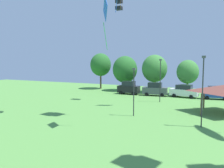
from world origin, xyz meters
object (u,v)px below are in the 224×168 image
Objects in this scene: kite_flying_2 at (105,10)px; light_post_2 at (134,89)px; light_post_3 at (160,78)px; kite_flying_10 at (119,5)px; parked_car_second_from_left at (155,89)px; light_post_0 at (203,88)px; parked_car_rightmost_in_row at (216,93)px; parked_car_leftmost at (129,88)px; treeline_tree_1 at (125,69)px; treeline_tree_0 at (101,65)px; treeline_tree_2 at (155,69)px; parked_car_third_from_left at (184,91)px; treeline_tree_3 at (188,72)px.

light_post_2 is (0.77, 5.83, -7.90)m from kite_flying_2.
kite_flying_10 is at bearing -164.41° from light_post_3.
light_post_0 is at bearing -69.02° from parked_car_second_from_left.
parked_car_rightmost_in_row is at bearing -4.14° from parked_car_second_from_left.
kite_flying_2 is 25.02m from parked_car_leftmost.
treeline_tree_1 is at bearing 119.28° from parked_car_leftmost.
parked_car_second_from_left is at bearing 92.44° from kite_flying_2.
parked_car_second_from_left is 0.63× the size of treeline_tree_1.
treeline_tree_0 is at bearing 118.30° from kite_flying_2.
treeline_tree_1 is at bearing 107.84° from kite_flying_2.
kite_flying_2 is 11.81m from light_post_0.
light_post_0 is at bearing -99.84° from parked_car_rightmost_in_row.
light_post_0 is 24.44m from treeline_tree_2.
light_post_0 is (14.36, -17.92, 2.67)m from parked_car_leftmost.
treeline_tree_2 reaches higher than parked_car_third_from_left.
parked_car_leftmost is at bearing -133.15° from treeline_tree_2.
light_post_0 is 13.86m from light_post_3.
parked_car_rightmost_in_row is at bearing 63.28° from light_post_2.
kite_flying_10 is (-4.83, 14.52, 3.87)m from kite_flying_2.
treeline_tree_0 is 19.08m from treeline_tree_3.
treeline_tree_2 is at bearing 98.11° from light_post_2.
treeline_tree_2 is at bearing -2.16° from treeline_tree_1.
treeline_tree_1 is at bearing 144.23° from parked_car_second_from_left.
parked_car_leftmost is 0.89× the size of parked_car_second_from_left.
treeline_tree_3 is at bearing 19.33° from parked_car_leftmost.
light_post_2 is at bearing -123.75° from parked_car_rightmost_in_row.
treeline_tree_0 is at bearing 153.38° from parked_car_second_from_left.
treeline_tree_3 is at bearing 80.18° from light_post_2.
treeline_tree_2 reaches higher than parked_car_rightmost_in_row.
parked_car_rightmost_in_row is at bearing 1.18° from parked_car_leftmost.
parked_car_rightmost_in_row is at bearing -17.93° from treeline_tree_2.
treeline_tree_0 is at bearing 161.78° from parked_car_rightmost_in_row.
kite_flying_2 reaches higher than light_post_2.
kite_flying_2 is 17.90m from light_post_3.
kite_flying_2 is at bearing -152.92° from light_post_0.
parked_car_second_from_left is at bearing 95.97° from light_post_2.
light_post_0 is (8.33, 4.26, -7.21)m from kite_flying_2.
treeline_tree_2 reaches higher than parked_car_second_from_left.
light_post_3 is at bearing 15.59° from kite_flying_10.
parked_car_third_from_left is 1.06× the size of parked_car_rightmost_in_row.
kite_flying_2 is 25.02m from parked_car_third_from_left.
light_post_2 is at bearing -90.30° from parked_car_second_from_left.
light_post_2 is 0.84× the size of light_post_3.
light_post_3 is 14.34m from treeline_tree_1.
parked_car_third_from_left is (10.17, 0.38, -0.11)m from parked_car_leftmost.
treeline_tree_1 reaches higher than treeline_tree_3.
parked_car_second_from_left is at bearing 175.09° from parked_car_rightmost_in_row.
kite_flying_2 reaches higher than parked_car_third_from_left.
kite_flying_2 is 0.63× the size of treeline_tree_0.
light_post_0 is 0.95× the size of treeline_tree_1.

